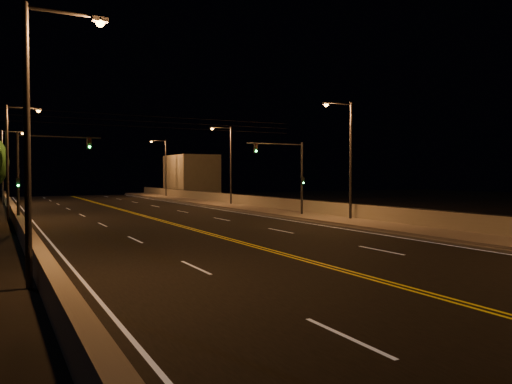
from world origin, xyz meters
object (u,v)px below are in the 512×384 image
streetlight_2 (228,160)px  streetlight_3 (164,164)px  streetlight_6 (5,161)px  streetlight_1 (348,153)px  traffic_signal_right (291,170)px  streetlight_4 (37,124)px  streetlight_5 (11,154)px  traffic_signal_left (35,169)px

streetlight_2 → streetlight_3: bearing=90.0°
streetlight_3 → streetlight_6: (-21.42, -7.19, 0.00)m
streetlight_1 → traffic_signal_right: size_ratio=1.43×
streetlight_1 → streetlight_4: size_ratio=1.00×
streetlight_4 → streetlight_6: same height
streetlight_1 → streetlight_3: same height
streetlight_4 → streetlight_5: same height
traffic_signal_right → traffic_signal_left: (-18.80, 0.00, 0.00)m
streetlight_1 → traffic_signal_right: (-1.51, 5.23, -1.19)m
streetlight_5 → streetlight_1: bearing=-31.0°
streetlight_4 → traffic_signal_right: 26.40m
streetlight_1 → traffic_signal_right: bearing=106.1°
streetlight_1 → streetlight_5: size_ratio=1.00×
streetlight_1 → streetlight_5: 24.99m
streetlight_5 → traffic_signal_left: bearing=-81.7°
streetlight_4 → streetlight_5: size_ratio=1.00×
streetlight_3 → traffic_signal_right: 38.64m
streetlight_6 → traffic_signal_right: 37.20m
streetlight_5 → streetlight_6: bearing=90.0°
streetlight_6 → traffic_signal_left: 31.45m
streetlight_3 → traffic_signal_left: streetlight_3 is taller
streetlight_5 → traffic_signal_right: streetlight_5 is taller
streetlight_3 → traffic_signal_left: 43.63m
streetlight_4 → traffic_signal_right: (19.91, 17.30, -1.19)m
streetlight_2 → traffic_signal_right: (-1.51, -15.39, -1.19)m
streetlight_4 → traffic_signal_left: bearing=86.3°
streetlight_4 → streetlight_6: bearing=90.0°
streetlight_4 → streetlight_6: 48.70m
traffic_signal_right → streetlight_1: bearing=-73.9°
streetlight_4 → streetlight_5: 24.95m
streetlight_1 → streetlight_3: (0.00, 43.82, 0.00)m
traffic_signal_right → traffic_signal_left: size_ratio=1.00×
streetlight_1 → traffic_signal_right: streetlight_1 is taller
streetlight_5 → traffic_signal_left: size_ratio=1.43×
streetlight_6 → traffic_signal_left: bearing=-88.0°
streetlight_6 → streetlight_1: bearing=-59.7°
streetlight_2 → streetlight_5: same height
streetlight_3 → streetlight_5: (-21.42, -30.94, 0.00)m
traffic_signal_right → streetlight_4: bearing=-139.0°
streetlight_4 → streetlight_5: bearing=90.0°
streetlight_6 → traffic_signal_left: size_ratio=1.43×
streetlight_1 → streetlight_2: same height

